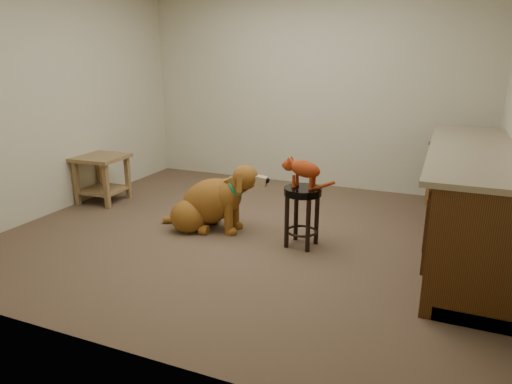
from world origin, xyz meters
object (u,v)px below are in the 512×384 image
at_px(wood_stool, 451,173).
at_px(golden_retriever, 210,203).
at_px(tabby_kitten, 302,169).
at_px(padded_stool, 302,205).
at_px(side_table, 102,172).

distance_m(wood_stool, golden_retriever, 2.78).
bearing_deg(tabby_kitten, wood_stool, 61.19).
bearing_deg(wood_stool, padded_stool, -124.35).
height_order(wood_stool, tabby_kitten, tabby_kitten).
bearing_deg(padded_stool, tabby_kitten, 168.46).
bearing_deg(padded_stool, side_table, 171.98).
relative_size(side_table, tabby_kitten, 1.15).
bearing_deg(golden_retriever, padded_stool, -9.15).
xyz_separation_m(wood_stool, tabby_kitten, (-1.23, -1.77, 0.32)).
distance_m(side_table, golden_retriever, 1.64).
bearing_deg(wood_stool, golden_retriever, -141.73).
distance_m(padded_stool, golden_retriever, 0.98).
xyz_separation_m(golden_retriever, tabby_kitten, (0.96, -0.05, 0.44)).
relative_size(padded_stool, golden_retriever, 0.48).
height_order(padded_stool, tabby_kitten, tabby_kitten).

